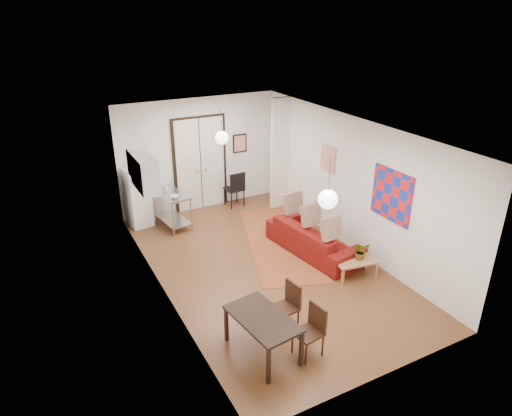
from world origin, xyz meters
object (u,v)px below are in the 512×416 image
kitchen_counter (172,205)px  sofa (314,238)px  dining_table (263,321)px  coffee_table (355,262)px  black_side_chair (232,184)px  fridge (138,197)px  dining_chair_far (305,326)px  dining_chair_near (282,302)px

kitchen_counter → sofa: bearing=-57.6°
kitchen_counter → dining_table: (-0.20, -4.97, 0.05)m
coffee_table → black_side_chair: (-0.61, 4.42, 0.25)m
sofa → fridge: size_ratio=1.56×
sofa → coffee_table: sofa is taller
coffee_table → dining_table: (-2.68, -1.08, 0.28)m
black_side_chair → dining_chair_far: bearing=71.3°
coffee_table → black_side_chair: 4.47m
dining_chair_far → black_side_chair: black_side_chair is taller
dining_chair_near → kitchen_counter: bearing=177.5°
fridge → sofa: bearing=-54.1°
sofa → kitchen_counter: bearing=32.4°
sofa → coffee_table: 1.21m
coffee_table → dining_chair_far: size_ratio=1.07×
dining_table → dining_chair_far: bearing=-24.2°
fridge → dining_table: (0.49, -5.38, -0.13)m
fridge → black_side_chair: size_ratio=1.51×
kitchen_counter → dining_chair_far: bearing=-93.7°
dining_chair_near → dining_chair_far: 0.70m
fridge → black_side_chair: 2.56m
coffee_table → dining_chair_near: bearing=-162.7°
dining_chair_far → black_side_chair: 5.95m
dining_table → black_side_chair: size_ratio=1.33×
sofa → black_side_chair: black_side_chair is taller
kitchen_counter → dining_table: size_ratio=0.91×
dining_table → black_side_chair: black_side_chair is taller
coffee_table → fridge: bearing=126.3°
kitchen_counter → fridge: bearing=141.3°
sofa → dining_table: 3.39m
coffee_table → black_side_chair: bearing=97.9°
dining_chair_near → dining_table: bearing=-61.8°
kitchen_counter → black_side_chair: size_ratio=1.22×
coffee_table → dining_chair_far: 2.48m
dining_table → fridge: bearing=95.2°
sofa → dining_chair_near: size_ratio=2.74×
kitchen_counter → black_side_chair: 1.93m
sofa → dining_chair_far: size_ratio=2.74×
dining_table → dining_chair_near: 0.75m
fridge → dining_chair_near: bearing=-85.6°
coffee_table → dining_chair_near: dining_chair_near is taller
dining_table → dining_chair_near: dining_chair_near is taller
dining_table → dining_chair_far: size_ratio=1.55×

